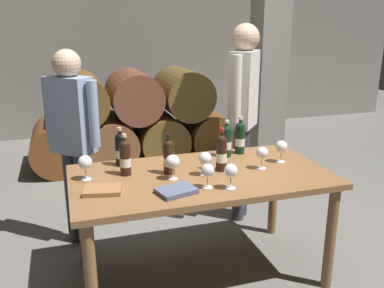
{
  "coord_description": "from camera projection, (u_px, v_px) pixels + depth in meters",
  "views": [
    {
      "loc": [
        -0.83,
        -2.43,
        1.74
      ],
      "look_at": [
        0.0,
        0.2,
        0.91
      ],
      "focal_mm": 38.82,
      "sensor_mm": 36.0,
      "label": 1
    }
  ],
  "objects": [
    {
      "name": "ground_plane",
      "position": [
        200.0,
        273.0,
        2.97
      ],
      "size": [
        14.0,
        14.0,
        0.0
      ],
      "primitive_type": "plane",
      "color": "#66635E"
    },
    {
      "name": "tasting_notebook",
      "position": [
        176.0,
        191.0,
        2.44
      ],
      "size": [
        0.26,
        0.21,
        0.03
      ],
      "primitive_type": "cube",
      "rotation": [
        0.0,
        0.0,
        0.28
      ],
      "color": "#4C5670",
      "rests_on": "dining_table"
    },
    {
      "name": "wine_bottle_1",
      "position": [
        169.0,
        157.0,
        2.72
      ],
      "size": [
        0.07,
        0.07,
        0.27
      ],
      "color": "black",
      "rests_on": "dining_table"
    },
    {
      "name": "sommelier_presenting",
      "position": [
        243.0,
        105.0,
        3.53
      ],
      "size": [
        0.35,
        0.4,
        1.72
      ],
      "color": "#383842",
      "rests_on": "ground_plane"
    },
    {
      "name": "cellar_back_wall",
      "position": [
        114.0,
        42.0,
        6.4
      ],
      "size": [
        10.0,
        0.24,
        2.8
      ],
      "primitive_type": "cube",
      "color": "gray",
      "rests_on": "ground_plane"
    },
    {
      "name": "wine_bottle_5",
      "position": [
        221.0,
        152.0,
        2.77
      ],
      "size": [
        0.07,
        0.07,
        0.3
      ],
      "color": "black",
      "rests_on": "dining_table"
    },
    {
      "name": "wine_bottle_4",
      "position": [
        125.0,
        157.0,
        2.7
      ],
      "size": [
        0.07,
        0.07,
        0.28
      ],
      "color": "black",
      "rests_on": "dining_table"
    },
    {
      "name": "wine_bottle_0",
      "position": [
        120.0,
        149.0,
        2.87
      ],
      "size": [
        0.07,
        0.07,
        0.27
      ],
      "color": "black",
      "rests_on": "dining_table"
    },
    {
      "name": "stone_pillar",
      "position": [
        269.0,
        62.0,
        4.43
      ],
      "size": [
        0.32,
        0.32,
        2.6
      ],
      "primitive_type": "cube",
      "color": "gray",
      "rests_on": "ground_plane"
    },
    {
      "name": "dining_table",
      "position": [
        201.0,
        187.0,
        2.77
      ],
      "size": [
        1.7,
        0.9,
        0.76
      ],
      "color": "brown",
      "rests_on": "ground_plane"
    },
    {
      "name": "wine_glass_3",
      "position": [
        173.0,
        162.0,
        2.62
      ],
      "size": [
        0.09,
        0.09,
        0.16
      ],
      "color": "white",
      "rests_on": "dining_table"
    },
    {
      "name": "wine_bottle_3",
      "position": [
        227.0,
        141.0,
        3.07
      ],
      "size": [
        0.07,
        0.07,
        0.28
      ],
      "color": "black",
      "rests_on": "dining_table"
    },
    {
      "name": "wine_glass_5",
      "position": [
        205.0,
        159.0,
        2.69
      ],
      "size": [
        0.09,
        0.09,
        0.16
      ],
      "color": "white",
      "rests_on": "dining_table"
    },
    {
      "name": "wine_glass_1",
      "position": [
        85.0,
        163.0,
        2.62
      ],
      "size": [
        0.09,
        0.09,
        0.16
      ],
      "color": "white",
      "rests_on": "dining_table"
    },
    {
      "name": "leather_ledger",
      "position": [
        103.0,
        190.0,
        2.45
      ],
      "size": [
        0.25,
        0.2,
        0.03
      ],
      "primitive_type": "cube",
      "rotation": [
        0.0,
        0.0,
        -0.2
      ],
      "color": "#936038",
      "rests_on": "dining_table"
    },
    {
      "name": "taster_seated_left",
      "position": [
        72.0,
        133.0,
        3.13
      ],
      "size": [
        0.39,
        0.36,
        1.54
      ],
      "color": "#383842",
      "rests_on": "ground_plane"
    },
    {
      "name": "wine_bottle_2",
      "position": [
        240.0,
        137.0,
        3.14
      ],
      "size": [
        0.07,
        0.07,
        0.29
      ],
      "color": "black",
      "rests_on": "dining_table"
    },
    {
      "name": "wine_glass_6",
      "position": [
        262.0,
        153.0,
        2.81
      ],
      "size": [
        0.08,
        0.08,
        0.16
      ],
      "color": "white",
      "rests_on": "dining_table"
    },
    {
      "name": "wine_glass_4",
      "position": [
        231.0,
        171.0,
        2.48
      ],
      "size": [
        0.08,
        0.08,
        0.16
      ],
      "color": "white",
      "rests_on": "dining_table"
    },
    {
      "name": "wine_glass_0",
      "position": [
        281.0,
        147.0,
        2.95
      ],
      "size": [
        0.09,
        0.09,
        0.16
      ],
      "color": "white",
      "rests_on": "dining_table"
    },
    {
      "name": "barrel_stack",
      "position": [
        134.0,
        120.0,
        5.19
      ],
      "size": [
        2.49,
        0.9,
        1.15
      ],
      "color": "brown",
      "rests_on": "ground_plane"
    },
    {
      "name": "wine_glass_2",
      "position": [
        208.0,
        171.0,
        2.49
      ],
      "size": [
        0.08,
        0.08,
        0.15
      ],
      "color": "white",
      "rests_on": "dining_table"
    }
  ]
}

